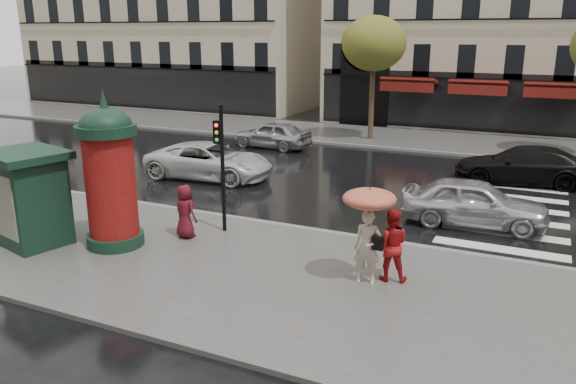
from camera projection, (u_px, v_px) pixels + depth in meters
The scene contains 17 objects.
ground at pixel (240, 265), 14.50m from camera, with size 160.00×160.00×0.00m, color black.
near_sidewalk at pixel (230, 270), 14.05m from camera, with size 90.00×7.00×0.12m, color #474744.
far_sidewalk at pixel (410, 139), 31.04m from camera, with size 90.00×6.00×0.12m, color #474744.
near_kerb at pixel (289, 227), 17.10m from camera, with size 90.00×0.25×0.14m, color slate.
far_kerb at pixel (396, 149), 28.43m from camera, with size 90.00×0.25×0.14m, color slate.
zebra_crossing at pixel (514, 197), 20.43m from camera, with size 3.60×11.75×0.01m, color silver.
tree_far_left at pixel (374, 44), 29.58m from camera, with size 3.40×3.40×6.64m.
woman_umbrella at pixel (369, 220), 12.78m from camera, with size 1.22×1.22×2.36m.
woman_red at pixel (391, 245), 13.14m from camera, with size 0.85×0.67×1.76m, color #A71418.
man_burgundy at pixel (185, 211), 15.91m from camera, with size 0.76×0.49×1.55m, color #55111A.
morris_column at pixel (110, 173), 14.99m from camera, with size 1.59×1.59×4.28m.
traffic_light at pixel (221, 156), 15.98m from camera, with size 0.24×0.35×3.73m.
newsstand at pixel (29, 197), 15.33m from camera, with size 2.57×2.33×2.61m.
car_silver at pixel (474, 202), 17.26m from camera, with size 1.76×4.37×1.49m, color silver.
car_white at pixel (209, 161), 22.90m from camera, with size 2.40×5.21×1.45m, color silver.
car_black at pixel (522, 165), 22.09m from camera, with size 2.07×5.09×1.48m, color black.
car_far_silver at pixel (272, 135), 28.87m from camera, with size 1.64×4.08×1.39m, color #A4A5A9.
Camera 1 is at (6.80, -11.64, 5.81)m, focal length 35.00 mm.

